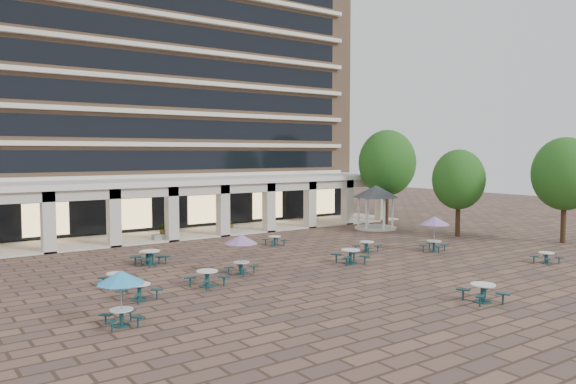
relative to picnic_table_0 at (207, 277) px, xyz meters
name	(u,v)px	position (x,y,z in m)	size (l,w,h in m)	color
ground	(296,265)	(6.45, 1.61, -0.46)	(120.00, 120.00, 0.00)	brown
apartment_building	(134,86)	(6.45, 27.07, 12.14)	(40.00, 15.50, 25.20)	#946F53
retail_arcade	(184,197)	(6.45, 16.40, 2.54)	(42.00, 6.60, 4.40)	white
picnic_table_0	(207,277)	(0.00, 0.00, 0.00)	(2.05, 2.05, 0.78)	#143C3E
picnic_table_2	(483,291)	(8.35, -9.39, 0.01)	(2.09, 2.09, 0.79)	#143C3E
picnic_table_3	(546,257)	(18.67, -6.32, -0.08)	(1.60, 1.60, 0.64)	#143C3E
picnic_table_4	(121,279)	(-5.42, -3.70, 1.29)	(1.79, 1.79, 2.06)	#143C3E
picnic_table_5	(116,279)	(-3.59, 2.51, -0.07)	(1.54, 1.54, 0.66)	#143C3E
picnic_table_6	(241,241)	(2.77, 1.47, 1.32)	(1.82, 1.82, 2.10)	#143C3E
picnic_table_7	(350,255)	(9.36, 0.23, 0.03)	(2.08, 2.08, 0.82)	#143C3E
picnic_table_8	(139,290)	(-3.55, -0.50, -0.03)	(1.96, 1.96, 0.72)	#143C3E
picnic_table_9	(147,256)	(-0.25, 7.04, -0.04)	(1.63, 1.63, 0.71)	#143C3E
picnic_table_10	(367,246)	(12.75, 2.45, -0.05)	(1.74, 1.74, 0.69)	#143C3E
picnic_table_11	(434,222)	(16.47, 0.09, 1.47)	(1.97, 1.97, 2.28)	#143C3E
picnic_table_12	(150,256)	(-0.22, 6.62, 0.02)	(2.20, 2.20, 0.82)	#143C3E
picnic_table_13	(275,240)	(9.37, 8.09, -0.08)	(1.53, 1.53, 0.65)	#143C3E
gazebo	(376,196)	(21.06, 10.21, 2.29)	(3.92, 3.92, 3.65)	beige
tree_east_a	(459,180)	(23.35, 3.57, 3.90)	(4.01, 4.01, 6.68)	#432B1A
tree_east_b	(565,174)	(26.74, -2.90, 4.45)	(4.52, 4.52, 7.53)	#432B1A
tree_east_c	(387,163)	(23.80, 11.62, 5.05)	(5.07, 5.07, 8.45)	#432B1A
planter_left	(163,234)	(3.83, 14.51, 0.04)	(1.50, 0.79, 1.26)	gray
planter_right	(232,228)	(9.60, 14.51, -0.01)	(1.50, 0.60, 1.20)	gray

